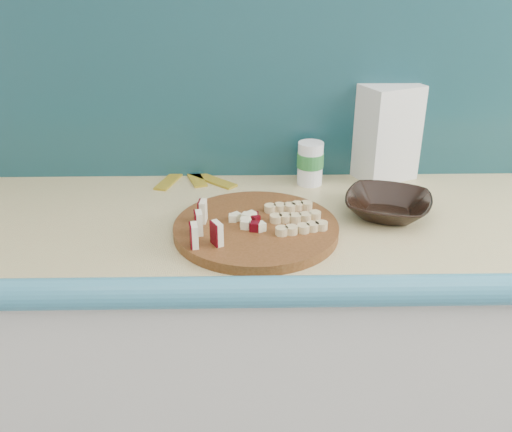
{
  "coord_description": "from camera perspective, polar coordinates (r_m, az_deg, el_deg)",
  "views": [
    {
      "loc": [
        -0.19,
        0.32,
        1.5
      ],
      "look_at": [
        -0.16,
        1.43,
        0.95
      ],
      "focal_mm": 40.0,
      "sensor_mm": 36.0,
      "label": 1
    }
  ],
  "objects": [
    {
      "name": "canister",
      "position": [
        1.5,
        5.44,
        5.35
      ],
      "size": [
        0.07,
        0.07,
        0.11
      ],
      "rotation": [
        0.0,
        0.0,
        0.32
      ],
      "color": "white",
      "rests_on": "kitchen_counter"
    },
    {
      "name": "apple_wedges",
      "position": [
        1.19,
        -5.35,
        -0.96
      ],
      "size": [
        0.07,
        0.15,
        0.05
      ],
      "color": "#FFF2CB",
      "rests_on": "cutting_board"
    },
    {
      "name": "backsplash",
      "position": [
        1.53,
        9.89,
        12.97
      ],
      "size": [
        2.2,
        0.02,
        0.5
      ],
      "primitive_type": "cube",
      "color": "teal",
      "rests_on": "kitchen_counter"
    },
    {
      "name": "cutting_board",
      "position": [
        1.25,
        -0.0,
        -1.29
      ],
      "size": [
        0.42,
        0.42,
        0.02
      ],
      "primitive_type": "cylinder",
      "rotation": [
        0.0,
        0.0,
        0.19
      ],
      "color": "#46260F",
      "rests_on": "kitchen_counter"
    },
    {
      "name": "brown_bowl",
      "position": [
        1.37,
        13.04,
        0.99
      ],
      "size": [
        0.25,
        0.25,
        0.05
      ],
      "primitive_type": "imported",
      "rotation": [
        0.0,
        0.0,
        -0.34
      ],
      "color": "black",
      "rests_on": "kitchen_counter"
    },
    {
      "name": "banana_slices",
      "position": [
        1.26,
        3.95,
        -0.12
      ],
      "size": [
        0.13,
        0.15,
        0.02
      ],
      "color": "#D7BE83",
      "rests_on": "cutting_board"
    },
    {
      "name": "flour_bag",
      "position": [
        1.56,
        13.02,
        8.15
      ],
      "size": [
        0.18,
        0.16,
        0.25
      ],
      "primitive_type": "cube",
      "rotation": [
        0.0,
        0.0,
        0.43
      ],
      "color": "white",
      "rests_on": "kitchen_counter"
    },
    {
      "name": "apple_chunks",
      "position": [
        1.24,
        -1.05,
        -0.54
      ],
      "size": [
        0.06,
        0.06,
        0.02
      ],
      "color": "#F9F3C7",
      "rests_on": "cutting_board"
    },
    {
      "name": "banana_peel",
      "position": [
        1.55,
        -6.36,
        3.8
      ],
      "size": [
        0.22,
        0.18,
        0.01
      ],
      "rotation": [
        0.0,
        0.0,
        0.14
      ],
      "color": "gold",
      "rests_on": "kitchen_counter"
    },
    {
      "name": "kitchen_counter",
      "position": [
        1.6,
        9.79,
        -15.04
      ],
      "size": [
        2.2,
        0.63,
        0.91
      ],
      "color": "silver",
      "rests_on": "ground"
    }
  ]
}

